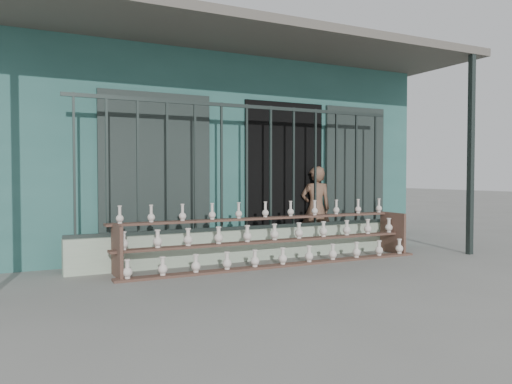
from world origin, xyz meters
name	(u,v)px	position (x,y,z in m)	size (l,w,h in m)	color
ground	(293,277)	(0.00, 0.00, 0.00)	(60.00, 60.00, 0.00)	slate
workshop_building	(183,155)	(0.00, 4.23, 1.62)	(7.40, 6.60, 3.21)	#2E625C
parapet_wall	(247,245)	(0.00, 1.30, 0.23)	(5.00, 0.20, 0.45)	#AABFA4
security_fence	(247,167)	(0.00, 1.30, 1.35)	(5.00, 0.04, 1.80)	#283330
shelf_rack	(274,238)	(0.23, 0.89, 0.36)	(4.50, 0.68, 0.85)	brown
elderly_woman	(316,208)	(1.43, 1.66, 0.69)	(0.50, 0.33, 1.37)	brown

